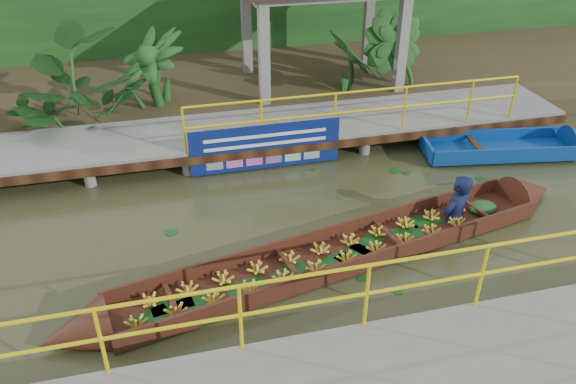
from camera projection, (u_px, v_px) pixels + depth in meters
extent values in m
plane|color=#30351A|center=(259.00, 240.00, 9.98)|extent=(80.00, 80.00, 0.00)
cube|color=#372F1B|center=(207.00, 83.00, 16.08)|extent=(30.00, 8.00, 0.45)
cube|color=slate|center=(228.00, 132.00, 12.62)|extent=(16.00, 2.00, 0.15)
cube|color=black|center=(235.00, 155.00, 11.83)|extent=(16.00, 0.12, 0.18)
cylinder|color=yellow|center=(361.00, 91.00, 11.84)|extent=(7.50, 0.05, 0.05)
cylinder|color=yellow|center=(359.00, 111.00, 12.07)|extent=(7.50, 0.05, 0.05)
cylinder|color=yellow|center=(359.00, 113.00, 12.10)|extent=(0.05, 0.05, 1.00)
cylinder|color=slate|center=(37.00, 182.00, 11.29)|extent=(0.24, 0.24, 0.55)
cylinder|color=slate|center=(47.00, 147.00, 12.61)|extent=(0.24, 0.24, 0.55)
cylinder|color=slate|center=(139.00, 170.00, 11.69)|extent=(0.24, 0.24, 0.55)
cylinder|color=slate|center=(138.00, 138.00, 13.02)|extent=(0.24, 0.24, 0.55)
cylinder|color=slate|center=(234.00, 159.00, 12.10)|extent=(0.24, 0.24, 0.55)
cylinder|color=slate|center=(223.00, 129.00, 13.43)|extent=(0.24, 0.24, 0.55)
cylinder|color=slate|center=(323.00, 149.00, 12.51)|extent=(0.24, 0.24, 0.55)
cylinder|color=slate|center=(304.00, 121.00, 13.84)|extent=(0.24, 0.24, 0.55)
cylinder|color=slate|center=(406.00, 140.00, 12.92)|extent=(0.24, 0.24, 0.55)
cylinder|color=slate|center=(380.00, 113.00, 14.25)|extent=(0.24, 0.24, 0.55)
cylinder|color=slate|center=(484.00, 131.00, 13.33)|extent=(0.24, 0.24, 0.55)
cylinder|color=slate|center=(451.00, 105.00, 14.66)|extent=(0.24, 0.24, 0.55)
cylinder|color=slate|center=(234.00, 159.00, 12.10)|extent=(0.24, 0.24, 0.55)
cylinder|color=yellow|center=(385.00, 263.00, 6.80)|extent=(10.00, 0.05, 0.05)
cylinder|color=yellow|center=(382.00, 291.00, 7.03)|extent=(10.00, 0.05, 0.05)
cylinder|color=yellow|center=(382.00, 294.00, 7.06)|extent=(0.05, 0.05, 1.00)
cube|color=slate|center=(264.00, 58.00, 13.62)|extent=(0.25, 0.25, 2.80)
cube|color=slate|center=(402.00, 48.00, 14.35)|extent=(0.25, 0.25, 2.80)
cube|color=slate|center=(247.00, 32.00, 15.61)|extent=(0.25, 0.25, 2.80)
cube|color=slate|center=(368.00, 24.00, 16.34)|extent=(0.25, 0.25, 2.80)
cube|color=#133A12|center=(193.00, 0.00, 17.22)|extent=(30.00, 0.80, 4.00)
cube|color=#391E0F|center=(341.00, 256.00, 9.48)|extent=(7.77, 2.56, 0.06)
cube|color=#391E0F|center=(327.00, 235.00, 9.78)|extent=(7.59, 1.67, 0.33)
cube|color=#391E0F|center=(356.00, 266.00, 9.04)|extent=(7.59, 1.67, 0.33)
cone|color=#391E0F|center=(75.00, 335.00, 7.83)|extent=(1.14, 1.11, 0.93)
cone|color=#391E0F|center=(530.00, 194.00, 11.04)|extent=(1.14, 1.11, 0.93)
ellipsoid|color=#133A12|center=(483.00, 208.00, 10.58)|extent=(0.62, 0.53, 0.25)
imported|color=#0E1335|center=(462.00, 176.00, 9.88)|extent=(0.80, 0.68, 1.84)
cube|color=navy|center=(498.00, 151.00, 12.68)|extent=(3.46, 1.52, 0.11)
cube|color=navy|center=(491.00, 136.00, 13.04)|extent=(3.32, 0.59, 0.33)
cube|color=navy|center=(509.00, 156.00, 12.18)|extent=(3.32, 0.59, 0.33)
cube|color=navy|center=(427.00, 148.00, 12.49)|extent=(0.22, 1.00, 0.33)
cube|color=black|center=(476.00, 145.00, 12.55)|extent=(0.27, 1.01, 0.06)
cube|color=navy|center=(266.00, 147.00, 11.89)|extent=(3.23, 0.03, 1.01)
cube|color=white|center=(266.00, 136.00, 11.73)|extent=(2.63, 0.01, 0.07)
cube|color=white|center=(266.00, 144.00, 11.83)|extent=(2.63, 0.01, 0.07)
imported|color=#133A12|center=(65.00, 89.00, 13.04)|extent=(1.17, 1.17, 1.47)
imported|color=#133A12|center=(153.00, 81.00, 13.45)|extent=(1.17, 1.17, 1.47)
imported|color=#133A12|center=(350.00, 65.00, 14.47)|extent=(1.17, 1.17, 1.47)
imported|color=#133A12|center=(404.00, 61.00, 14.78)|extent=(1.17, 1.17, 1.47)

